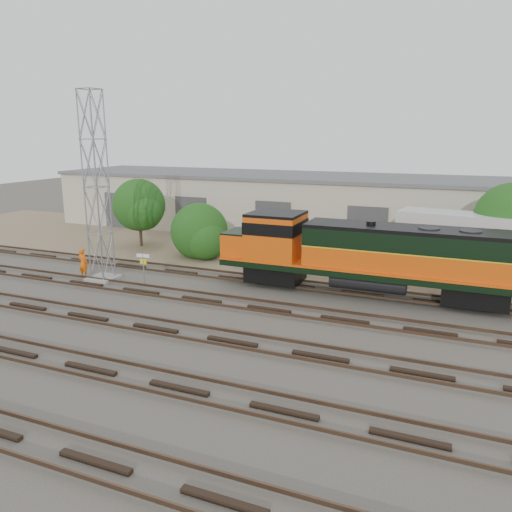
% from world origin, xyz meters
% --- Properties ---
extents(ground, '(140.00, 140.00, 0.00)m').
position_xyz_m(ground, '(0.00, 0.00, 0.00)').
color(ground, '#47423A').
rests_on(ground, ground).
extents(dirt_strip, '(80.00, 16.00, 0.02)m').
position_xyz_m(dirt_strip, '(0.00, 15.00, 0.01)').
color(dirt_strip, '#726047').
rests_on(dirt_strip, ground).
extents(tracks, '(80.00, 20.40, 0.28)m').
position_xyz_m(tracks, '(0.00, -3.00, 0.08)').
color(tracks, black).
rests_on(tracks, ground).
extents(warehouse, '(58.40, 10.40, 5.30)m').
position_xyz_m(warehouse, '(0.04, 22.98, 2.65)').
color(warehouse, '#BCB49C').
rests_on(warehouse, ground).
extents(locomotive, '(17.37, 3.05, 4.18)m').
position_xyz_m(locomotive, '(3.98, 6.00, 2.39)').
color(locomotive, black).
rests_on(locomotive, tracks).
extents(signal_tower, '(1.70, 1.70, 11.51)m').
position_xyz_m(signal_tower, '(-11.71, 2.76, 5.60)').
color(signal_tower, gray).
rests_on(signal_tower, ground).
extents(sign_post, '(0.83, 0.15, 2.03)m').
position_xyz_m(sign_post, '(-8.54, 2.64, 1.42)').
color(sign_post, gray).
rests_on(sign_post, ground).
extents(worker, '(0.71, 0.48, 1.91)m').
position_xyz_m(worker, '(-13.19, 2.70, 0.95)').
color(worker, '#DF5B0C').
rests_on(worker, ground).
extents(tree_west, '(4.42, 4.21, 5.51)m').
position_xyz_m(tree_west, '(-15.00, 11.65, 3.29)').
color(tree_west, '#382619').
rests_on(tree_west, ground).
extents(tree_mid, '(4.49, 4.28, 4.28)m').
position_xyz_m(tree_mid, '(-8.88, 10.47, 1.78)').
color(tree_mid, '#382619').
rests_on(tree_mid, ground).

